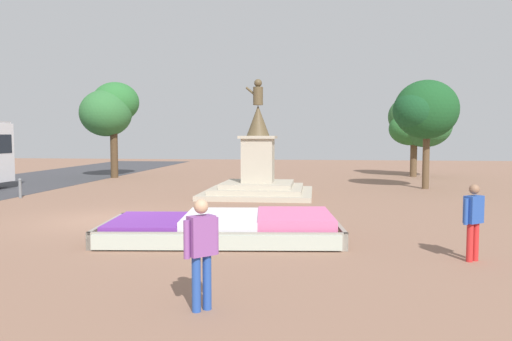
{
  "coord_description": "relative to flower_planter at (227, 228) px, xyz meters",
  "views": [
    {
      "loc": [
        6.27,
        -14.38,
        2.56
      ],
      "look_at": [
        4.34,
        1.88,
        1.41
      ],
      "focal_mm": 35.0,
      "sensor_mm": 36.0,
      "label": 1
    }
  ],
  "objects": [
    {
      "name": "flower_planter",
      "position": [
        0.0,
        0.0,
        0.0
      ],
      "size": [
        6.1,
        3.49,
        0.63
      ],
      "color": "#38281C",
      "rests_on": "ground_plane"
    },
    {
      "name": "pedestrian_crossing_plaza",
      "position": [
        0.53,
        -5.1,
        0.68
      ],
      "size": [
        0.44,
        0.42,
        1.65
      ],
      "color": "#264CA5",
      "rests_on": "ground_plane"
    },
    {
      "name": "park_tree_far_left",
      "position": [
        7.26,
        12.35,
        3.49
      ],
      "size": [
        3.06,
        2.6,
        5.19
      ],
      "color": "brown",
      "rests_on": "ground_plane"
    },
    {
      "name": "kerb_bollard_north",
      "position": [
        -9.85,
        6.96,
        0.16
      ],
      "size": [
        0.13,
        0.13,
        0.82
      ],
      "color": "slate",
      "rests_on": "ground_plane"
    },
    {
      "name": "park_tree_far_right",
      "position": [
        8.48,
        19.95,
        3.02
      ],
      "size": [
        3.76,
        3.65,
        5.02
      ],
      "color": "brown",
      "rests_on": "ground_plane"
    },
    {
      "name": "ground_plane",
      "position": [
        -4.1,
        2.27,
        -0.27
      ],
      "size": [
        76.97,
        76.97,
        0.0
      ],
      "primitive_type": "plane",
      "color": "#8C6651"
    },
    {
      "name": "park_tree_behind_statue",
      "position": [
        -10.28,
        17.2,
        3.9
      ],
      "size": [
        3.36,
        3.61,
        5.84
      ],
      "color": "#4C3823",
      "rests_on": "ground_plane"
    },
    {
      "name": "statue_monument",
      "position": [
        -0.25,
        9.05,
        0.65
      ],
      "size": [
        4.6,
        4.6,
        4.95
      ],
      "color": "#B3A995",
      "rests_on": "ground_plane"
    },
    {
      "name": "pedestrian_near_planter",
      "position": [
        5.38,
        -1.62,
        0.63
      ],
      "size": [
        0.47,
        0.4,
        1.58
      ],
      "color": "red",
      "rests_on": "ground_plane"
    }
  ]
}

